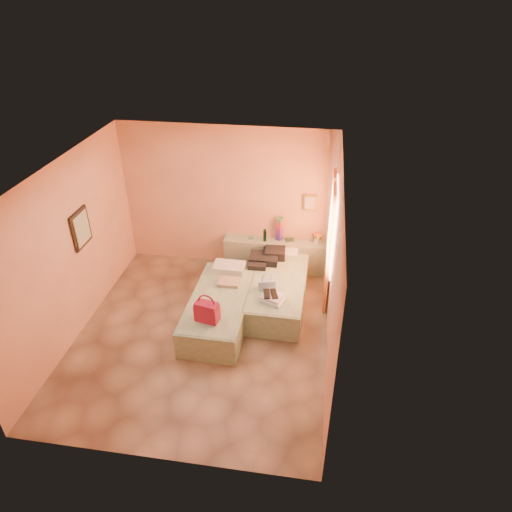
{
  "coord_description": "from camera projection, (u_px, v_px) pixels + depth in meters",
  "views": [
    {
      "loc": [
        1.71,
        -5.43,
        5.04
      ],
      "look_at": [
        0.76,
        0.85,
        1.07
      ],
      "focal_mm": 32.0,
      "sensor_mm": 36.0,
      "label": 1
    }
  ],
  "objects": [
    {
      "name": "blue_handbag",
      "position": [
        267.0,
        285.0,
        7.62
      ],
      "size": [
        0.3,
        0.18,
        0.18
      ],
      "primitive_type": "cube",
      "rotation": [
        0.0,
        0.0,
        0.24
      ],
      "color": "#4363A2",
      "rests_on": "bed_right"
    },
    {
      "name": "headboard_ledge",
      "position": [
        277.0,
        255.0,
        8.91
      ],
      "size": [
        2.05,
        0.3,
        0.65
      ],
      "primitive_type": "cube",
      "color": "gray",
      "rests_on": "ground"
    },
    {
      "name": "magenta_handbag",
      "position": [
        207.0,
        311.0,
        6.91
      ],
      "size": [
        0.39,
        0.27,
        0.34
      ],
      "primitive_type": "cube",
      "rotation": [
        0.0,
        0.0,
        -0.2
      ],
      "color": "maroon",
      "rests_on": "bed_left"
    },
    {
      "name": "ground",
      "position": [
        202.0,
        335.0,
        7.44
      ],
      "size": [
        4.5,
        4.5,
        0.0
      ],
      "primitive_type": "plane",
      "color": "#A18360",
      "rests_on": "ground"
    },
    {
      "name": "bed_right",
      "position": [
        278.0,
        291.0,
        8.05
      ],
      "size": [
        0.93,
        2.01,
        0.5
      ],
      "primitive_type": "cube",
      "rotation": [
        0.0,
        0.0,
        -0.02
      ],
      "color": "#9FBB96",
      "rests_on": "ground"
    },
    {
      "name": "clothes_pile",
      "position": [
        266.0,
        258.0,
        8.35
      ],
      "size": [
        0.58,
        0.58,
        0.17
      ],
      "primitive_type": "cube",
      "rotation": [
        0.0,
        0.0,
        0.03
      ],
      "color": "black",
      "rests_on": "bed_right"
    },
    {
      "name": "green_book",
      "position": [
        289.0,
        240.0,
        8.75
      ],
      "size": [
        0.19,
        0.15,
        0.03
      ],
      "primitive_type": "cube",
      "rotation": [
        0.0,
        0.0,
        0.22
      ],
      "color": "#284C2B",
      "rests_on": "headboard_ledge"
    },
    {
      "name": "rainbow_box",
      "position": [
        279.0,
        229.0,
        8.67
      ],
      "size": [
        0.13,
        0.13,
        0.46
      ],
      "primitive_type": "cube",
      "rotation": [
        0.0,
        0.0,
        -0.37
      ],
      "color": "maroon",
      "rests_on": "headboard_ledge"
    },
    {
      "name": "khaki_garment",
      "position": [
        229.0,
        282.0,
        7.79
      ],
      "size": [
        0.36,
        0.29,
        0.06
      ],
      "primitive_type": "cube",
      "rotation": [
        0.0,
        0.0,
        0.02
      ],
      "color": "tan",
      "rests_on": "bed_left"
    },
    {
      "name": "towel_stack",
      "position": [
        273.0,
        299.0,
        7.37
      ],
      "size": [
        0.43,
        0.4,
        0.1
      ],
      "primitive_type": "cube",
      "rotation": [
        0.0,
        0.0,
        -0.36
      ],
      "color": "silver",
      "rests_on": "bed_right"
    },
    {
      "name": "small_dish",
      "position": [
        251.0,
        238.0,
        8.81
      ],
      "size": [
        0.12,
        0.12,
        0.03
      ],
      "primitive_type": "cylinder",
      "rotation": [
        0.0,
        0.0,
        0.16
      ],
      "color": "#51966C",
      "rests_on": "headboard_ledge"
    },
    {
      "name": "flower_vase",
      "position": [
        317.0,
        237.0,
        8.62
      ],
      "size": [
        0.23,
        0.23,
        0.24
      ],
      "primitive_type": "cube",
      "rotation": [
        0.0,
        0.0,
        -0.29
      ],
      "color": "silver",
      "rests_on": "headboard_ledge"
    },
    {
      "name": "room_walls",
      "position": [
        217.0,
        223.0,
        6.94
      ],
      "size": [
        4.02,
        4.51,
        2.81
      ],
      "color": "#EBA27D",
      "rests_on": "ground"
    },
    {
      "name": "bed_left",
      "position": [
        220.0,
        309.0,
        7.62
      ],
      "size": [
        0.93,
        2.01,
        0.5
      ],
      "primitive_type": "cube",
      "rotation": [
        0.0,
        0.0,
        -0.02
      ],
      "color": "#9FBB96",
      "rests_on": "ground"
    },
    {
      "name": "sandal_pair",
      "position": [
        270.0,
        294.0,
        7.36
      ],
      "size": [
        0.24,
        0.29,
        0.03
      ],
      "primitive_type": "cube",
      "rotation": [
        0.0,
        0.0,
        0.19
      ],
      "color": "black",
      "rests_on": "towel_stack"
    },
    {
      "name": "water_bottle",
      "position": [
        265.0,
        235.0,
        8.68
      ],
      "size": [
        0.07,
        0.07,
        0.24
      ],
      "primitive_type": "cylinder",
      "rotation": [
        0.0,
        0.0,
        -0.06
      ],
      "color": "#13351B",
      "rests_on": "headboard_ledge"
    }
  ]
}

